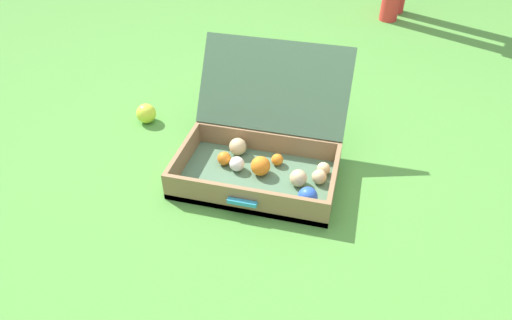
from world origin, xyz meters
name	(u,v)px	position (x,y,z in m)	size (l,w,h in m)	color
ground_plane	(280,180)	(0.00, 0.00, 0.00)	(16.00, 16.00, 0.00)	#4C8C38
open_suitcase	(263,149)	(-0.08, 0.05, 0.10)	(0.63, 0.62, 0.44)	#4C7051
stray_ball_on_grass	(146,113)	(-0.70, 0.26, 0.05)	(0.09, 0.09, 0.09)	#CCDB38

